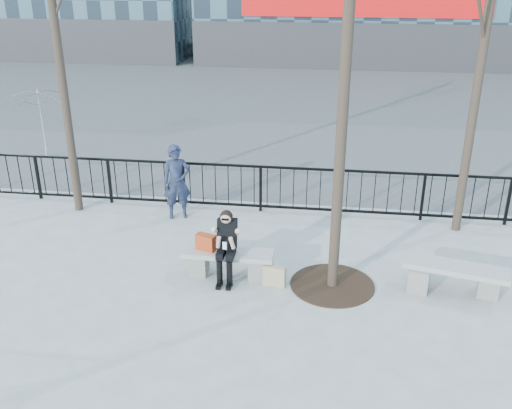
# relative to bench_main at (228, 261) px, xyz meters

# --- Properties ---
(ground) EXTENTS (120.00, 120.00, 0.00)m
(ground) POSITION_rel_bench_main_xyz_m (0.00, 0.00, -0.30)
(ground) COLOR gray
(ground) RESTS_ON ground
(street_surface) EXTENTS (60.00, 23.00, 0.01)m
(street_surface) POSITION_rel_bench_main_xyz_m (0.00, 15.00, -0.30)
(street_surface) COLOR #474747
(street_surface) RESTS_ON ground
(railing) EXTENTS (14.00, 0.06, 1.10)m
(railing) POSITION_rel_bench_main_xyz_m (0.00, 3.00, 0.25)
(railing) COLOR black
(railing) RESTS_ON ground
(tree_grate) EXTENTS (1.50, 1.50, 0.02)m
(tree_grate) POSITION_rel_bench_main_xyz_m (1.90, -0.10, -0.29)
(tree_grate) COLOR black
(tree_grate) RESTS_ON ground
(bench_main) EXTENTS (1.65, 0.46, 0.49)m
(bench_main) POSITION_rel_bench_main_xyz_m (0.00, 0.00, 0.00)
(bench_main) COLOR slate
(bench_main) RESTS_ON ground
(bench_second) EXTENTS (1.76, 0.49, 0.52)m
(bench_second) POSITION_rel_bench_main_xyz_m (3.98, -0.03, 0.02)
(bench_second) COLOR slate
(bench_second) RESTS_ON ground
(seated_woman) EXTENTS (0.50, 0.64, 1.34)m
(seated_woman) POSITION_rel_bench_main_xyz_m (0.00, -0.16, 0.37)
(seated_woman) COLOR black
(seated_woman) RESTS_ON ground
(handbag) EXTENTS (0.40, 0.28, 0.30)m
(handbag) POSITION_rel_bench_main_xyz_m (-0.41, 0.02, 0.34)
(handbag) COLOR #AD3715
(handbag) RESTS_ON bench_main
(shopping_bag) EXTENTS (0.42, 0.21, 0.38)m
(shopping_bag) POSITION_rel_bench_main_xyz_m (0.88, -0.23, -0.11)
(shopping_bag) COLOR beige
(shopping_bag) RESTS_ON ground
(standing_man) EXTENTS (0.71, 0.59, 1.68)m
(standing_man) POSITION_rel_bench_main_xyz_m (-1.59, 2.41, 0.54)
(standing_man) COLOR black
(standing_man) RESTS_ON ground
(vendor_umbrella) EXTENTS (2.26, 2.30, 2.05)m
(vendor_umbrella) POSITION_rel_bench_main_xyz_m (-6.55, 5.96, 0.72)
(vendor_umbrella) COLOR yellow
(vendor_umbrella) RESTS_ON ground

